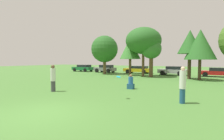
{
  "coord_description": "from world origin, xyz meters",
  "views": [
    {
      "loc": [
        5.92,
        -4.59,
        2.17
      ],
      "look_at": [
        0.57,
        4.71,
        1.56
      ],
      "focal_mm": 27.73,
      "sensor_mm": 36.0,
      "label": 1
    }
  ],
  "objects_px": {
    "tree_1": "(130,49)",
    "parked_car_red": "(217,72)",
    "tree_0": "(105,49)",
    "person_thrower": "(53,78)",
    "person_catcher": "(183,85)",
    "parked_car_yellow": "(138,69)",
    "parked_car_silver": "(173,70)",
    "frisbee": "(119,77)",
    "tree_3": "(151,49)",
    "tree_4": "(190,42)",
    "tree_2": "(143,41)",
    "bystander_sitting": "(131,83)",
    "parked_car_green": "(83,68)",
    "parked_car_grey": "(105,68)",
    "tree_5": "(200,45)"
  },
  "relations": [
    {
      "from": "tree_1",
      "to": "parked_car_red",
      "type": "bearing_deg",
      "value": 17.37
    },
    {
      "from": "tree_0",
      "to": "person_thrower",
      "type": "bearing_deg",
      "value": -70.75
    },
    {
      "from": "person_catcher",
      "to": "parked_car_yellow",
      "type": "height_order",
      "value": "person_catcher"
    },
    {
      "from": "parked_car_silver",
      "to": "tree_1",
      "type": "bearing_deg",
      "value": 31.65
    },
    {
      "from": "tree_0",
      "to": "parked_car_yellow",
      "type": "xyz_separation_m",
      "value": [
        4.16,
        3.77,
        -3.26
      ]
    },
    {
      "from": "frisbee",
      "to": "tree_3",
      "type": "bearing_deg",
      "value": 99.73
    },
    {
      "from": "tree_4",
      "to": "parked_car_silver",
      "type": "xyz_separation_m",
      "value": [
        -2.63,
        4.44,
        -3.54
      ]
    },
    {
      "from": "tree_2",
      "to": "tree_4",
      "type": "xyz_separation_m",
      "value": [
        5.72,
        -0.36,
        -0.52
      ]
    },
    {
      "from": "bystander_sitting",
      "to": "tree_4",
      "type": "bearing_deg",
      "value": 72.73
    },
    {
      "from": "frisbee",
      "to": "bystander_sitting",
      "type": "relative_size",
      "value": 0.23
    },
    {
      "from": "parked_car_silver",
      "to": "parked_car_green",
      "type": "bearing_deg",
      "value": 0.69
    },
    {
      "from": "person_thrower",
      "to": "parked_car_grey",
      "type": "height_order",
      "value": "person_thrower"
    },
    {
      "from": "parked_car_grey",
      "to": "parked_car_silver",
      "type": "relative_size",
      "value": 1.0
    },
    {
      "from": "parked_car_green",
      "to": "person_catcher",
      "type": "bearing_deg",
      "value": 140.88
    },
    {
      "from": "tree_3",
      "to": "parked_car_grey",
      "type": "height_order",
      "value": "tree_3"
    },
    {
      "from": "tree_0",
      "to": "tree_5",
      "type": "bearing_deg",
      "value": -7.97
    },
    {
      "from": "bystander_sitting",
      "to": "parked_car_yellow",
      "type": "distance_m",
      "value": 15.83
    },
    {
      "from": "bystander_sitting",
      "to": "tree_0",
      "type": "xyz_separation_m",
      "value": [
        -9.42,
        11.16,
        3.47
      ]
    },
    {
      "from": "tree_3",
      "to": "parked_car_green",
      "type": "relative_size",
      "value": 1.18
    },
    {
      "from": "tree_4",
      "to": "parked_car_green",
      "type": "height_order",
      "value": "tree_4"
    },
    {
      "from": "person_thrower",
      "to": "parked_car_red",
      "type": "height_order",
      "value": "person_thrower"
    },
    {
      "from": "person_catcher",
      "to": "tree_4",
      "type": "distance_m",
      "value": 13.01
    },
    {
      "from": "frisbee",
      "to": "parked_car_green",
      "type": "bearing_deg",
      "value": 133.97
    },
    {
      "from": "person_catcher",
      "to": "frisbee",
      "type": "height_order",
      "value": "person_catcher"
    },
    {
      "from": "parked_car_red",
      "to": "tree_2",
      "type": "bearing_deg",
      "value": 27.24
    },
    {
      "from": "tree_2",
      "to": "tree_4",
      "type": "bearing_deg",
      "value": -3.57
    },
    {
      "from": "tree_0",
      "to": "tree_5",
      "type": "height_order",
      "value": "tree_0"
    },
    {
      "from": "tree_0",
      "to": "parked_car_green",
      "type": "bearing_deg",
      "value": 155.78
    },
    {
      "from": "tree_1",
      "to": "tree_3",
      "type": "relative_size",
      "value": 1.08
    },
    {
      "from": "parked_car_green",
      "to": "parked_car_yellow",
      "type": "bearing_deg",
      "value": -175.75
    },
    {
      "from": "person_thrower",
      "to": "frisbee",
      "type": "xyz_separation_m",
      "value": [
        5.01,
        0.22,
        0.3
      ]
    },
    {
      "from": "frisbee",
      "to": "parked_car_yellow",
      "type": "bearing_deg",
      "value": 108.16
    },
    {
      "from": "person_thrower",
      "to": "tree_4",
      "type": "height_order",
      "value": "tree_4"
    },
    {
      "from": "tree_1",
      "to": "parked_car_silver",
      "type": "bearing_deg",
      "value": 30.86
    },
    {
      "from": "person_catcher",
      "to": "parked_car_silver",
      "type": "height_order",
      "value": "person_catcher"
    },
    {
      "from": "tree_2",
      "to": "parked_car_grey",
      "type": "relative_size",
      "value": 1.68
    },
    {
      "from": "tree_4",
      "to": "parked_car_yellow",
      "type": "bearing_deg",
      "value": 148.28
    },
    {
      "from": "person_catcher",
      "to": "parked_car_green",
      "type": "distance_m",
      "value": 26.53
    },
    {
      "from": "tree_4",
      "to": "parked_car_grey",
      "type": "height_order",
      "value": "tree_4"
    },
    {
      "from": "parked_car_grey",
      "to": "tree_5",
      "type": "bearing_deg",
      "value": 163.21
    },
    {
      "from": "tree_4",
      "to": "parked_car_green",
      "type": "bearing_deg",
      "value": 167.01
    },
    {
      "from": "person_thrower",
      "to": "tree_5",
      "type": "distance_m",
      "value": 15.68
    },
    {
      "from": "tree_5",
      "to": "parked_car_grey",
      "type": "bearing_deg",
      "value": 162.42
    },
    {
      "from": "bystander_sitting",
      "to": "person_thrower",
      "type": "bearing_deg",
      "value": -139.1
    },
    {
      "from": "parked_car_yellow",
      "to": "tree_3",
      "type": "bearing_deg",
      "value": 127.87
    },
    {
      "from": "bystander_sitting",
      "to": "tree_4",
      "type": "height_order",
      "value": "tree_4"
    },
    {
      "from": "tree_4",
      "to": "tree_5",
      "type": "xyz_separation_m",
      "value": [
        1.1,
        -0.54,
        -0.36
      ]
    },
    {
      "from": "parked_car_red",
      "to": "parked_car_silver",
      "type": "bearing_deg",
      "value": 2.75
    },
    {
      "from": "person_catcher",
      "to": "parked_car_green",
      "type": "xyz_separation_m",
      "value": [
        -20.35,
        17.02,
        -0.26
      ]
    },
    {
      "from": "tree_3",
      "to": "parked_car_grey",
      "type": "xyz_separation_m",
      "value": [
        -9.59,
        4.09,
        -2.86
      ]
    }
  ]
}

